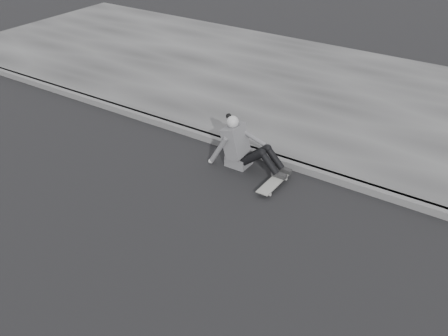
# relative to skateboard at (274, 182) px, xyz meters

# --- Properties ---
(ground) EXTENTS (80.00, 80.00, 0.00)m
(ground) POSITION_rel_skateboard_xyz_m (1.63, -1.92, -0.07)
(ground) COLOR black
(ground) RESTS_ON ground
(curb) EXTENTS (24.00, 0.16, 0.12)m
(curb) POSITION_rel_skateboard_xyz_m (1.63, 0.66, -0.01)
(curb) COLOR #515151
(curb) RESTS_ON ground
(sidewalk) EXTENTS (24.00, 6.00, 0.12)m
(sidewalk) POSITION_rel_skateboard_xyz_m (1.63, 3.68, -0.01)
(sidewalk) COLOR #3D3D3D
(sidewalk) RESTS_ON ground
(skateboard) EXTENTS (0.20, 0.78, 0.09)m
(skateboard) POSITION_rel_skateboard_xyz_m (0.00, 0.00, 0.00)
(skateboard) COLOR #A2A29C
(skateboard) RESTS_ON ground
(seated_woman) EXTENTS (1.38, 0.46, 0.88)m
(seated_woman) POSITION_rel_skateboard_xyz_m (-0.73, 0.25, 0.29)
(seated_woman) COLOR #4E4E51
(seated_woman) RESTS_ON ground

